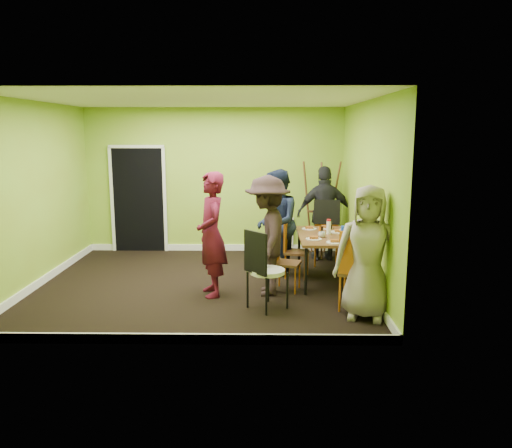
{
  "coord_description": "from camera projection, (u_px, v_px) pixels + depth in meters",
  "views": [
    {
      "loc": [
        0.95,
        -7.47,
        2.34
      ],
      "look_at": [
        0.84,
        0.0,
        0.95
      ],
      "focal_mm": 35.0,
      "sensor_mm": 36.0,
      "label": 1
    }
  ],
  "objects": [
    {
      "name": "orange_bottle",
      "position": [
        320.0,
        230.0,
        7.99
      ],
      "size": [
        0.04,
        0.04,
        0.09
      ],
      "primitive_type": "cylinder",
      "color": "#C56012",
      "rests_on": "dining_table"
    },
    {
      "name": "easel",
      "position": [
        320.0,
        209.0,
        9.45
      ],
      "size": [
        0.73,
        0.68,
        1.81
      ],
      "color": "brown",
      "rests_on": "ground"
    },
    {
      "name": "plate_near_right",
      "position": [
        314.0,
        239.0,
        7.47
      ],
      "size": [
        0.24,
        0.24,
        0.01
      ],
      "primitive_type": "cylinder",
      "color": "white",
      "rests_on": "dining_table"
    },
    {
      "name": "plate_far_back",
      "position": [
        326.0,
        228.0,
        8.32
      ],
      "size": [
        0.23,
        0.23,
        0.01
      ],
      "primitive_type": "cylinder",
      "color": "white",
      "rests_on": "dining_table"
    },
    {
      "name": "glass_back",
      "position": [
        330.0,
        227.0,
        8.26
      ],
      "size": [
        0.06,
        0.06,
        0.08
      ],
      "primitive_type": "cylinder",
      "color": "black",
      "rests_on": "dining_table"
    },
    {
      "name": "cup_b",
      "position": [
        342.0,
        232.0,
        7.85
      ],
      "size": [
        0.09,
        0.09,
        0.08
      ],
      "primitive_type": "imported",
      "color": "white",
      "rests_on": "dining_table"
    },
    {
      "name": "thermos",
      "position": [
        329.0,
        228.0,
        7.85
      ],
      "size": [
        0.07,
        0.07,
        0.21
      ],
      "primitive_type": "cylinder",
      "color": "white",
      "rests_on": "dining_table"
    },
    {
      "name": "person_left_far",
      "position": [
        277.0,
        223.0,
        8.17
      ],
      "size": [
        0.71,
        0.88,
        1.74
      ],
      "primitive_type": "imported",
      "rotation": [
        0.0,
        0.0,
        -1.63
      ],
      "color": "black",
      "rests_on": "ground"
    },
    {
      "name": "chair_left_far",
      "position": [
        292.0,
        247.0,
        8.08
      ],
      "size": [
        0.45,
        0.44,
        0.9
      ],
      "rotation": [
        0.0,
        0.0,
        -1.8
      ],
      "color": "#C56012",
      "rests_on": "ground"
    },
    {
      "name": "person_back_end",
      "position": [
        325.0,
        213.0,
        9.14
      ],
      "size": [
        1.05,
        0.5,
        1.73
      ],
      "primitive_type": "imported",
      "rotation": [
        0.0,
        0.0,
        3.22
      ],
      "color": "black",
      "rests_on": "ground"
    },
    {
      "name": "person_left_near",
      "position": [
        267.0,
        236.0,
        7.18
      ],
      "size": [
        0.67,
        1.13,
        1.73
      ],
      "primitive_type": "imported",
      "rotation": [
        0.0,
        0.0,
        -1.59
      ],
      "color": "black",
      "rests_on": "ground"
    },
    {
      "name": "plate_wall_back",
      "position": [
        339.0,
        232.0,
        7.99
      ],
      "size": [
        0.27,
        0.27,
        0.01
      ],
      "primitive_type": "cylinder",
      "color": "white",
      "rests_on": "dining_table"
    },
    {
      "name": "blue_bottle",
      "position": [
        343.0,
        233.0,
        7.43
      ],
      "size": [
        0.08,
        0.08,
        0.21
      ],
      "primitive_type": "cylinder",
      "color": "#173EB3",
      "rests_on": "dining_table"
    },
    {
      "name": "person_front_end",
      "position": [
        368.0,
        253.0,
        6.24
      ],
      "size": [
        0.94,
        0.74,
        1.7
      ],
      "primitive_type": "imported",
      "rotation": [
        0.0,
        0.0,
        -0.26
      ],
      "color": "gray",
      "rests_on": "ground"
    },
    {
      "name": "cup_a",
      "position": [
        322.0,
        234.0,
        7.62
      ],
      "size": [
        0.11,
        0.11,
        0.09
      ],
      "primitive_type": "imported",
      "color": "white",
      "rests_on": "dining_table"
    },
    {
      "name": "person_standing",
      "position": [
        211.0,
        234.0,
        7.12
      ],
      "size": [
        0.6,
        0.75,
        1.79
      ],
      "primitive_type": "imported",
      "rotation": [
        0.0,
        0.0,
        -1.27
      ],
      "color": "#510E22",
      "rests_on": "ground"
    },
    {
      "name": "room_walls",
      "position": [
        200.0,
        221.0,
        7.65
      ],
      "size": [
        5.04,
        4.54,
        2.82
      ],
      "color": "#8AA32A",
      "rests_on": "ground"
    },
    {
      "name": "plate_far_front",
      "position": [
        335.0,
        242.0,
        7.24
      ],
      "size": [
        0.25,
        0.25,
        0.01
      ],
      "primitive_type": "cylinder",
      "color": "white",
      "rests_on": "dining_table"
    },
    {
      "name": "glass_front",
      "position": [
        343.0,
        238.0,
        7.32
      ],
      "size": [
        0.07,
        0.07,
        0.1
      ],
      "primitive_type": "cylinder",
      "color": "black",
      "rests_on": "dining_table"
    },
    {
      "name": "plate_near_left",
      "position": [
        309.0,
        229.0,
        8.26
      ],
      "size": [
        0.25,
        0.25,
        0.01
      ],
      "primitive_type": "cylinder",
      "color": "white",
      "rests_on": "dining_table"
    },
    {
      "name": "glass_mid",
      "position": [
        321.0,
        229.0,
        8.0
      ],
      "size": [
        0.06,
        0.06,
        0.09
      ],
      "primitive_type": "cylinder",
      "color": "black",
      "rests_on": "dining_table"
    },
    {
      "name": "chair_back_end",
      "position": [
        327.0,
        218.0,
        8.97
      ],
      "size": [
        0.52,
        0.6,
        1.14
      ],
      "rotation": [
        0.0,
        0.0,
        3.02
      ],
      "color": "#C56012",
      "rests_on": "ground"
    },
    {
      "name": "dining_table",
      "position": [
        327.0,
        238.0,
        7.81
      ],
      "size": [
        0.9,
        1.5,
        0.75
      ],
      "color": "black",
      "rests_on": "ground"
    },
    {
      "name": "chair_bentwood",
      "position": [
        263.0,
        266.0,
        6.56
      ],
      "size": [
        0.59,
        0.59,
        1.08
      ],
      "rotation": [
        0.0,
        0.0,
        -0.85
      ],
      "color": "black",
      "rests_on": "ground"
    },
    {
      "name": "plate_wall_front",
      "position": [
        349.0,
        238.0,
        7.56
      ],
      "size": [
        0.25,
        0.25,
        0.01
      ],
      "primitive_type": "cylinder",
      "color": "white",
      "rests_on": "dining_table"
    },
    {
      "name": "ground",
      "position": [
        202.0,
        284.0,
        7.78
      ],
      "size": [
        5.0,
        5.0,
        0.0
      ],
      "primitive_type": "plane",
      "color": "black",
      "rests_on": "ground"
    },
    {
      "name": "chair_left_near",
      "position": [
        282.0,
        257.0,
        7.41
      ],
      "size": [
        0.46,
        0.46,
        0.9
      ],
      "rotation": [
        0.0,
        0.0,
        -1.85
      ],
      "color": "#C56012",
      "rests_on": "ground"
    },
    {
      "name": "chair_front_end",
      "position": [
        357.0,
        266.0,
        6.5
      ],
      "size": [
        0.57,
        0.57,
        1.09
      ],
      "rotation": [
        0.0,
        0.0,
        -0.33
      ],
      "color": "#C56012",
      "rests_on": "ground"
    }
  ]
}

